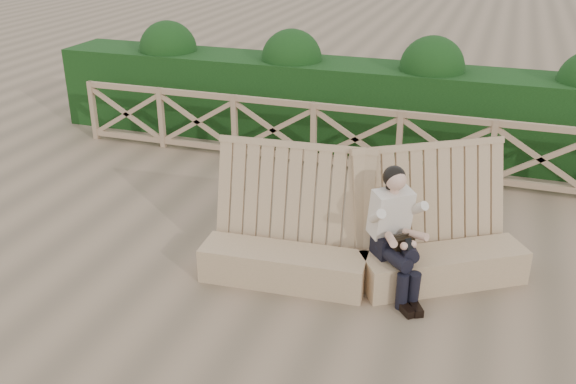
% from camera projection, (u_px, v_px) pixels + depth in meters
% --- Properties ---
extents(ground, '(60.00, 60.00, 0.00)m').
position_uv_depth(ground, '(286.00, 274.00, 7.68)').
color(ground, brown).
rests_on(ground, ground).
extents(bench, '(3.70, 1.82, 1.55)m').
position_uv_depth(bench, '(363.00, 250.00, 7.45)').
color(bench, '#9C8059').
rests_on(bench, ground).
extents(woman, '(0.81, 0.94, 1.47)m').
position_uv_depth(woman, '(395.00, 229.00, 7.11)').
color(woman, black).
rests_on(woman, ground).
extents(guardrail, '(10.10, 0.09, 1.10)m').
position_uv_depth(guardrail, '(355.00, 139.00, 10.48)').
color(guardrail, '#9B7D5A').
rests_on(guardrail, ground).
extents(hedge, '(12.00, 1.20, 1.50)m').
position_uv_depth(hedge, '(371.00, 107.00, 11.44)').
color(hedge, black).
rests_on(hedge, ground).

